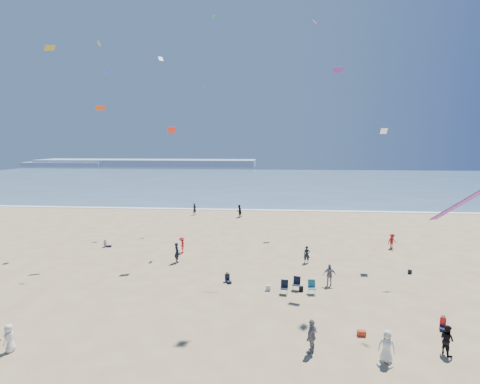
{
  "coord_description": "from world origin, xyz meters",
  "views": [
    {
      "loc": [
        4.09,
        -15.53,
        10.7
      ],
      "look_at": [
        2.0,
        8.0,
        7.7
      ],
      "focal_mm": 28.0,
      "sensor_mm": 36.0,
      "label": 1
    }
  ],
  "objects": [
    {
      "name": "surf_line",
      "position": [
        0.0,
        45.0,
        0.04
      ],
      "size": [
        220.0,
        1.2,
        0.08
      ],
      "primitive_type": "cube",
      "color": "white",
      "rests_on": "ground"
    },
    {
      "name": "black_backpack",
      "position": [
        6.24,
        11.09,
        0.19
      ],
      "size": [
        0.3,
        0.22,
        0.38
      ],
      "primitive_type": "cube",
      "color": "black",
      "rests_on": "ground"
    },
    {
      "name": "white_tote",
      "position": [
        3.82,
        11.02,
        0.2
      ],
      "size": [
        0.35,
        0.2,
        0.4
      ],
      "primitive_type": "cube",
      "color": "silver",
      "rests_on": "ground"
    },
    {
      "name": "kites_aloft",
      "position": [
        9.6,
        12.51,
        15.61
      ],
      "size": [
        37.39,
        42.96,
        27.91
      ],
      "color": "pink",
      "rests_on": "ground"
    },
    {
      "name": "cooler",
      "position": [
        9.16,
        4.88,
        0.15
      ],
      "size": [
        0.45,
        0.3,
        0.3
      ],
      "primitive_type": "cube",
      "color": "#B32D19",
      "rests_on": "ground"
    },
    {
      "name": "seated_group",
      "position": [
        1.7,
        5.91,
        0.42
      ],
      "size": [
        28.45,
        27.54,
        0.84
      ],
      "color": "white",
      "rests_on": "ground"
    },
    {
      "name": "headland_far",
      "position": [
        -60.0,
        170.0,
        1.6
      ],
      "size": [
        110.0,
        20.0,
        3.2
      ],
      "primitive_type": "cube",
      "color": "#7A8EA8",
      "rests_on": "ground"
    },
    {
      "name": "navy_bag",
      "position": [
        15.55,
        15.69,
        0.17
      ],
      "size": [
        0.28,
        0.18,
        0.34
      ],
      "primitive_type": "cube",
      "color": "black",
      "rests_on": "ground"
    },
    {
      "name": "headland_near",
      "position": [
        -100.0,
        165.0,
        1.0
      ],
      "size": [
        40.0,
        14.0,
        2.0
      ],
      "primitive_type": "cube",
      "color": "#7A8EA8",
      "rests_on": "ground"
    },
    {
      "name": "standing_flyers",
      "position": [
        1.46,
        15.05,
        0.86
      ],
      "size": [
        27.46,
        40.13,
        1.93
      ],
      "color": "black",
      "rests_on": "ground"
    },
    {
      "name": "ocean",
      "position": [
        0.0,
        95.0,
        0.03
      ],
      "size": [
        220.0,
        100.0,
        0.06
      ],
      "primitive_type": "cube",
      "color": "#476B84",
      "rests_on": "ground"
    },
    {
      "name": "chair_cluster",
      "position": [
        5.95,
        10.76,
        0.5
      ],
      "size": [
        2.65,
        1.5,
        1.0
      ],
      "color": "black",
      "rests_on": "ground"
    },
    {
      "name": "ground",
      "position": [
        0.0,
        0.0,
        0.0
      ],
      "size": [
        220.0,
        220.0,
        0.0
      ],
      "primitive_type": "plane",
      "color": "tan",
      "rests_on": "ground"
    }
  ]
}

